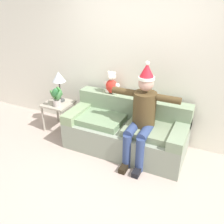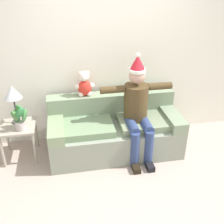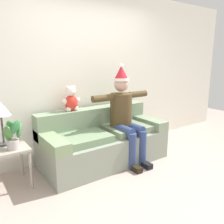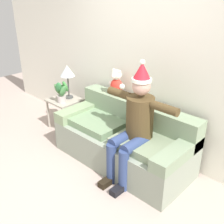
{
  "view_description": "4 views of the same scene",
  "coord_description": "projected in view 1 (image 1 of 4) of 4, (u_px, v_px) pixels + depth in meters",
  "views": [
    {
      "loc": [
        1.21,
        -2.08,
        2.33
      ],
      "look_at": [
        -0.15,
        0.8,
        0.74
      ],
      "focal_mm": 38.05,
      "sensor_mm": 36.0,
      "label": 1
    },
    {
      "loc": [
        -0.68,
        -2.41,
        2.52
      ],
      "look_at": [
        -0.06,
        0.92,
        0.71
      ],
      "focal_mm": 43.9,
      "sensor_mm": 36.0,
      "label": 2
    },
    {
      "loc": [
        -1.86,
        -1.85,
        1.61
      ],
      "look_at": [
        0.06,
        0.88,
        0.82
      ],
      "focal_mm": 37.25,
      "sensor_mm": 36.0,
      "label": 3
    },
    {
      "loc": [
        2.11,
        -1.44,
        2.27
      ],
      "look_at": [
        -0.02,
        0.81,
        0.83
      ],
      "focal_mm": 43.63,
      "sensor_mm": 36.0,
      "label": 4
    }
  ],
  "objects": [
    {
      "name": "potted_plant",
      "position": [
        57.0,
        96.0,
        4.17
      ],
      "size": [
        0.26,
        0.25,
        0.39
      ],
      "color": "#BEB2AF",
      "rests_on": "side_table"
    },
    {
      "name": "back_wall",
      "position": [
        140.0,
        61.0,
        3.84
      ],
      "size": [
        7.0,
        0.1,
        2.7
      ],
      "primitive_type": "cube",
      "color": "white",
      "rests_on": "ground_plane"
    },
    {
      "name": "table_lamp",
      "position": [
        59.0,
        78.0,
        4.25
      ],
      "size": [
        0.24,
        0.24,
        0.57
      ],
      "color": "#444648",
      "rests_on": "side_table"
    },
    {
      "name": "person_seated",
      "position": [
        142.0,
        114.0,
        3.44
      ],
      "size": [
        1.02,
        0.77,
        1.52
      ],
      "color": "#4B3A1F",
      "rests_on": "ground_plane"
    },
    {
      "name": "side_table",
      "position": [
        59.0,
        107.0,
        4.4
      ],
      "size": [
        0.49,
        0.48,
        0.53
      ],
      "color": "#A8A090",
      "rests_on": "ground_plane"
    },
    {
      "name": "ground_plane",
      "position": [
        97.0,
        187.0,
        3.19
      ],
      "size": [
        10.0,
        10.0,
        0.0
      ],
      "primitive_type": "plane",
      "color": "#B39E92"
    },
    {
      "name": "couch",
      "position": [
        126.0,
        130.0,
        3.88
      ],
      "size": [
        1.92,
        0.86,
        0.82
      ],
      "color": "gray",
      "rests_on": "ground_plane"
    },
    {
      "name": "teddy_bear",
      "position": [
        112.0,
        83.0,
        3.94
      ],
      "size": [
        0.29,
        0.17,
        0.38
      ],
      "color": "red",
      "rests_on": "couch"
    }
  ]
}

